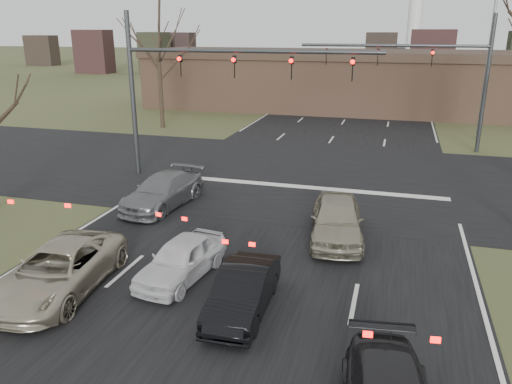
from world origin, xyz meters
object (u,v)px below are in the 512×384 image
car_white_sedan (181,259)px  car_black_hatch (243,291)px  building (376,81)px  mast_arm_far (437,67)px  car_silver_ahead (337,219)px  mast_arm_near (193,75)px  streetlight_right_far (486,54)px  car_grey_ahead (163,191)px  car_silver_suv (59,270)px

car_white_sedan → car_black_hatch: size_ratio=0.98×
building → mast_arm_far: 15.75m
mast_arm_far → car_silver_ahead: (-3.73, -15.68, -4.26)m
mast_arm_near → streetlight_right_far: streetlight_right_far is taller
mast_arm_near → car_black_hatch: size_ratio=3.28×
mast_arm_far → car_grey_ahead: mast_arm_far is taller
streetlight_right_far → car_grey_ahead: streetlight_right_far is taller
building → car_white_sedan: building is taller
mast_arm_far → streetlight_right_far: (3.14, 4.00, 0.57)m
mast_arm_near → car_silver_suv: bearing=-87.0°
building → streetlight_right_far: (7.32, -11.00, 2.92)m
streetlight_right_far → car_white_sedan: 26.74m
car_silver_suv → mast_arm_near: bearing=87.6°
mast_arm_far → car_silver_ahead: mast_arm_far is taller
building → car_white_sedan: size_ratio=11.65×
car_white_sedan → car_silver_suv: bearing=-142.4°
car_black_hatch → car_grey_ahead: 9.03m
streetlight_right_far → car_silver_suv: 29.56m
mast_arm_near → car_silver_suv: 12.42m
car_black_hatch → car_grey_ahead: size_ratio=0.80×
building → mast_arm_near: 26.14m
streetlight_right_far → car_black_hatch: 27.07m
mast_arm_near → mast_arm_far: (11.41, 10.00, -0.06)m
car_silver_suv → car_black_hatch: size_ratio=1.32×
car_black_hatch → car_silver_ahead: 5.77m
mast_arm_far → streetlight_right_far: size_ratio=1.11×
mast_arm_far → car_white_sedan: 21.82m
mast_arm_far → car_silver_suv: bearing=-116.6°
car_silver_suv → car_grey_ahead: bearing=87.6°
car_grey_ahead → streetlight_right_far: bearing=58.5°
mast_arm_near → car_grey_ahead: mast_arm_near is taller
building → car_white_sedan: bearing=-95.9°
car_silver_suv → car_silver_ahead: size_ratio=1.09×
building → mast_arm_far: size_ratio=3.81×
mast_arm_far → mast_arm_near: bearing=-138.8°
streetlight_right_far → car_silver_suv: streetlight_right_far is taller
mast_arm_far → car_silver_ahead: bearing=-103.4°
building → car_black_hatch: building is taller
mast_arm_near → car_black_hatch: 13.42m
car_grey_ahead → car_silver_ahead: bearing=-4.4°
streetlight_right_far → car_white_sedan: streetlight_right_far is taller
mast_arm_near → car_grey_ahead: bearing=-87.2°
car_white_sedan → car_grey_ahead: size_ratio=0.79×
car_silver_suv → mast_arm_far: bearing=58.0°
building → car_silver_suv: bearing=-100.3°
car_white_sedan → car_silver_ahead: 5.87m
building → streetlight_right_far: bearing=-56.4°
car_white_sedan → car_grey_ahead: bearing=128.6°
car_white_sedan → car_grey_ahead: car_grey_ahead is taller
building → car_silver_suv: (-6.63, -36.60, -1.99)m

